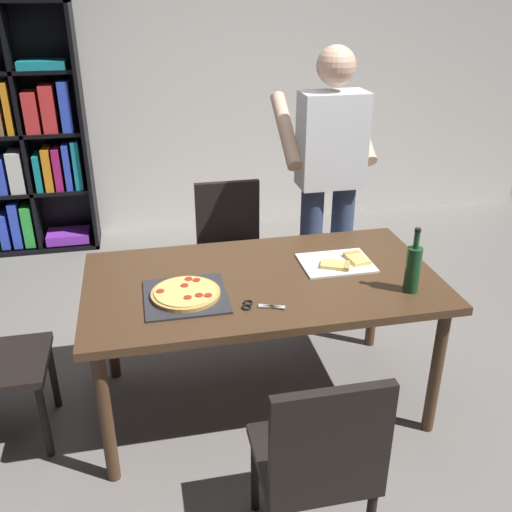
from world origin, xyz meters
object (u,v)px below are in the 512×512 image
Objects in this scene: chair_near_camera at (319,458)px; person_serving_pizza at (329,177)px; pepperoni_pizza_on_tray at (186,294)px; kitchen_scissors at (256,305)px; dining_table at (262,291)px; chair_far_side at (231,244)px; wine_bottle at (413,268)px.

chair_near_camera is 1.84m from person_serving_pizza.
pepperoni_pizza_on_tray reaches higher than kitchen_scissors.
dining_table is 8.66× the size of kitchen_scissors.
chair_near_camera is 2.38× the size of pepperoni_pizza_on_tray.
kitchen_scissors is (-0.09, -1.21, 0.24)m from chair_far_side.
pepperoni_pizza_on_tray reaches higher than dining_table.
dining_table is 5.43× the size of wine_bottle.
chair_near_camera and chair_far_side have the same top height.
person_serving_pizza is (0.57, -0.22, 0.49)m from chair_far_side.
kitchen_scissors reaches higher than dining_table.
dining_table is 4.55× the size of pepperoni_pizza_on_tray.
dining_table is at bearing 157.99° from wine_bottle.
dining_table is 1.91× the size of chair_far_side.
dining_table is at bearing 15.88° from pepperoni_pizza_on_tray.
pepperoni_pizza_on_tray is (-0.38, 0.84, 0.25)m from chair_near_camera.
chair_far_side reaches higher than dining_table.
kitchen_scissors is at bearing 179.57° from wine_bottle.
wine_bottle is at bearing -0.43° from kitchen_scissors.
dining_table is at bearing -90.00° from chair_far_side.
person_serving_pizza reaches higher than dining_table.
kitchen_scissors is at bearing -108.41° from dining_table.
dining_table is 0.98× the size of person_serving_pizza.
person_serving_pizza reaches higher than kitchen_scissors.
dining_table is 0.98m from person_serving_pizza.
dining_table is 0.97m from chair_far_side.
pepperoni_pizza_on_tray is 1.91× the size of kitchen_scissors.
pepperoni_pizza_on_tray is at bearing 153.53° from kitchen_scissors.
chair_far_side is at bearing 90.00° from dining_table.
chair_far_side is 1.24m from kitchen_scissors.
kitchen_scissors is at bearing -26.47° from pepperoni_pizza_on_tray.
person_serving_pizza is at bearing 94.66° from wine_bottle.
person_serving_pizza is 4.63× the size of pepperoni_pizza_on_tray.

